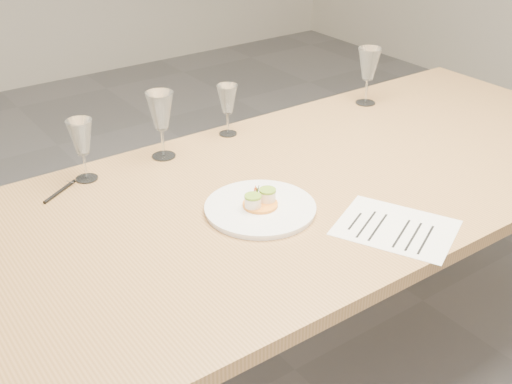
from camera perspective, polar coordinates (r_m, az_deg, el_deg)
ground at (r=2.36m, az=3.48°, el=-15.49°), size 7.00×7.00×0.00m
dining_table at (r=1.94m, az=4.07°, el=-0.94°), size 2.40×1.00×0.75m
dinner_plate at (r=1.76m, az=0.39°, el=-1.34°), size 0.31×0.31×0.08m
recipe_sheet at (r=1.73m, az=12.32°, el=-3.13°), size 0.34×0.37×0.00m
ballpoint_pen at (r=1.93m, az=-17.04°, el=0.06°), size 0.12×0.08×0.01m
wine_glass_0 at (r=1.94m, az=-15.28°, el=4.60°), size 0.08×0.08×0.19m
wine_glass_1 at (r=2.03m, az=-8.48°, el=7.02°), size 0.09×0.09×0.22m
wine_glass_2 at (r=2.18m, az=-2.56°, el=8.14°), size 0.07×0.07×0.18m
wine_glass_3 at (r=2.49m, az=9.98°, el=11.06°), size 0.09×0.09×0.22m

